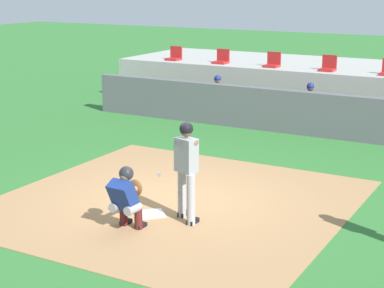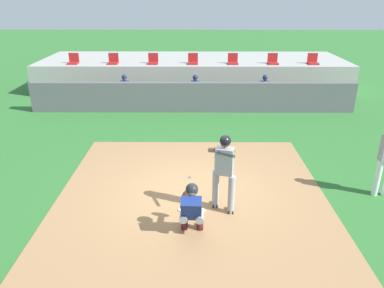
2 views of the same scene
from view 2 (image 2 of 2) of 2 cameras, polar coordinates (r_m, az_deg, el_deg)
name	(u,v)px [view 2 (image 2 of 2)]	position (r m, az deg, el deg)	size (l,w,h in m)	color
ground_plane	(192,193)	(9.00, -0.02, -7.62)	(80.00, 80.00, 0.00)	#2D6B2D
dirt_infield	(192,193)	(9.00, -0.02, -7.59)	(6.40, 6.40, 0.01)	#9E754C
home_plate	(192,210)	(8.31, -0.05, -10.28)	(0.44, 0.44, 0.02)	white
batter_at_plate	(224,169)	(7.87, 4.99, -3.86)	(0.60, 0.85, 1.80)	#99999E
catcher_crouched	(192,207)	(7.34, -0.08, -9.74)	(0.49, 1.50, 1.13)	gray
dugout_wall	(193,97)	(14.80, 0.12, 7.33)	(13.00, 0.30, 1.20)	#59595E
dugout_bench	(193,99)	(15.86, 0.13, 6.99)	(11.80, 0.44, 0.45)	olive
dugout_player_0	(125,90)	(15.87, -10.47, 8.30)	(0.49, 0.70, 1.30)	#939399
dugout_player_1	(195,90)	(15.59, 0.51, 8.42)	(0.49, 0.70, 1.30)	#939399
dugout_player_2	(265,90)	(15.88, 11.30, 8.25)	(0.49, 0.70, 1.30)	#939399
stands_platform	(193,72)	(19.05, 0.16, 11.17)	(15.00, 4.40, 1.40)	#9E9E99
stadium_seat_0	(73,61)	(18.28, -18.02, 12.25)	(0.46, 0.46, 0.48)	#A51E1E
stadium_seat_1	(113,61)	(17.80, -12.19, 12.57)	(0.46, 0.46, 0.48)	#A51E1E
stadium_seat_2	(153,61)	(17.50, -6.09, 12.78)	(0.46, 0.46, 0.48)	#A51E1E
stadium_seat_3	(193,61)	(17.40, 0.15, 12.84)	(0.46, 0.46, 0.48)	#A51E1E
stadium_seat_4	(233,61)	(17.49, 6.40, 12.76)	(0.46, 0.46, 0.48)	#A51E1E
stadium_seat_5	(273,61)	(17.78, 12.51, 12.54)	(0.46, 0.46, 0.48)	#A51E1E
stadium_seat_6	(313,61)	(18.26, 18.35, 12.19)	(0.46, 0.46, 0.48)	#A51E1E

